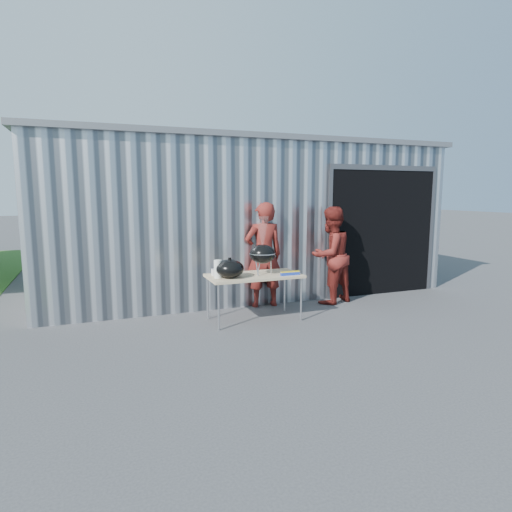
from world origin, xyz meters
name	(u,v)px	position (x,y,z in m)	size (l,w,h in m)	color
ground	(263,338)	(0.00, 0.00, 0.00)	(80.00, 80.00, 0.00)	#3C3C3E
building	(227,214)	(0.92, 4.59, 1.54)	(8.20, 6.20, 3.10)	silver
folding_table	(254,277)	(0.21, 0.88, 0.71)	(1.50, 0.75, 0.75)	tan
kettle_grill	(262,248)	(0.34, 0.86, 1.17)	(0.42, 0.42, 0.93)	black
grill_lid	(230,269)	(-0.24, 0.78, 0.89)	(0.44, 0.44, 0.32)	black
paper_towels	(218,269)	(-0.41, 0.83, 0.89)	(0.12, 0.12, 0.28)	white
white_tub	(218,272)	(-0.34, 1.04, 0.80)	(0.20, 0.15, 0.10)	white
foil_box	(290,273)	(0.73, 0.63, 0.78)	(0.32, 0.05, 0.06)	#1A36AA
person_cook	(264,255)	(0.68, 1.64, 0.95)	(0.69, 0.45, 1.89)	maroon
person_bystander	(331,255)	(1.94, 1.41, 0.90)	(0.88, 0.68, 1.81)	maroon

